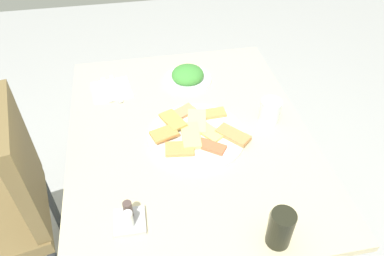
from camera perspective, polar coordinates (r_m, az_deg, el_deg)
The scene contains 11 objects.
ground_plane at distance 1.93m, azimuth -0.34°, elevation -17.66°, with size 6.00×6.00×0.00m, color #A8A9A9.
dining_table at distance 1.38m, azimuth -0.46°, elevation -3.44°, with size 1.08×0.86×0.77m.
dining_chair at distance 1.58m, azimuth -27.13°, elevation -10.08°, with size 0.50×0.50×0.93m.
pide_platter at distance 1.30m, azimuth 0.71°, elevation -0.80°, with size 0.35×0.36×0.04m.
salad_plate_greens at distance 1.56m, azimuth -0.69°, elevation 8.19°, with size 0.20×0.20×0.07m.
soda_can at distance 1.02m, azimuth 13.72°, elevation -15.06°, with size 0.07×0.07×0.12m, color black.
drinking_glass at distance 1.37m, azimuth 12.15°, elevation 2.62°, with size 0.08×0.08×0.09m, color silver.
paper_napkin at distance 1.55m, azimuth -12.49°, elevation 5.88°, with size 0.16×0.16×0.00m, color white.
fork at distance 1.55m, azimuth -11.85°, elevation 6.09°, with size 0.20×0.02×0.01m, color silver.
spoon at distance 1.55m, azimuth -13.17°, elevation 5.91°, with size 0.17×0.02×0.01m, color silver.
condiment_caddy at distance 1.07m, azimuth -9.82°, elevation -13.75°, with size 0.09×0.09×0.07m.
Camera 1 is at (-0.95, 0.17, 1.67)m, focal length 34.02 mm.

